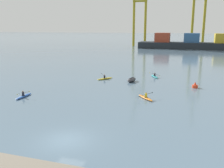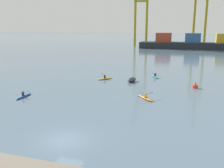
{
  "view_description": "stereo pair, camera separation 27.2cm",
  "coord_description": "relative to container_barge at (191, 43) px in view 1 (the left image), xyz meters",
  "views": [
    {
      "loc": [
        9.66,
        -17.71,
        9.51
      ],
      "look_at": [
        -2.0,
        19.45,
        0.6
      ],
      "focal_mm": 39.97,
      "sensor_mm": 36.0,
      "label": 1
    },
    {
      "loc": [
        9.92,
        -17.63,
        9.51
      ],
      "look_at": [
        -2.0,
        19.45,
        0.6
      ],
      "focal_mm": 39.97,
      "sensor_mm": 36.0,
      "label": 2
    }
  ],
  "objects": [
    {
      "name": "kayak_yellow",
      "position": [
        -15.01,
        -74.4,
        -2.27
      ],
      "size": [
        2.49,
        3.1,
        1.01
      ],
      "color": "yellow",
      "rests_on": "ground"
    },
    {
      "name": "kayak_blue",
      "position": [
        -21.85,
        -89.27,
        -2.27
      ],
      "size": [
        2.22,
        3.41,
        0.99
      ],
      "color": "#2856B2",
      "rests_on": "ground"
    },
    {
      "name": "gantry_crane_west",
      "position": [
        -25.54,
        9.28,
        15.61
      ],
      "size": [
        7.1,
        19.87,
        37.79
      ],
      "color": "olive",
      "rests_on": "ground"
    },
    {
      "name": "kayak_orange",
      "position": [
        -5.51,
        -85.01,
        -2.27
      ],
      "size": [
        2.71,
        2.94,
        0.95
      ],
      "color": "orange",
      "rests_on": "ground"
    },
    {
      "name": "ground_plane",
      "position": [
        -9.78,
        -99.73,
        -2.45
      ],
      "size": [
        800.0,
        800.0,
        0.0
      ],
      "primitive_type": "plane",
      "color": "slate"
    },
    {
      "name": "kayak_teal",
      "position": [
        -6.44,
        -69.59,
        -2.27
      ],
      "size": [
        2.06,
        3.31,
        0.98
      ],
      "color": "teal",
      "rests_on": "ground"
    },
    {
      "name": "capsized_dinghy",
      "position": [
        -9.79,
        -74.94,
        -2.09
      ],
      "size": [
        1.68,
        2.79,
        0.76
      ],
      "color": "#38383D",
      "rests_on": "ground"
    },
    {
      "name": "channel_buoy",
      "position": [
        0.97,
        -76.4,
        -2.09
      ],
      "size": [
        0.9,
        0.9,
        1.0
      ],
      "color": "red",
      "rests_on": "ground"
    },
    {
      "name": "container_barge",
      "position": [
        0.0,
        0.0,
        0.0
      ],
      "size": [
        46.41,
        9.18,
        6.98
      ],
      "color": "#1E2328",
      "rests_on": "ground"
    },
    {
      "name": "gantry_crane_west_mid",
      "position": [
        2.61,
        12.38,
        15.67
      ],
      "size": [
        6.48,
        21.31,
        35.31
      ],
      "color": "olive",
      "rests_on": "ground"
    }
  ]
}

